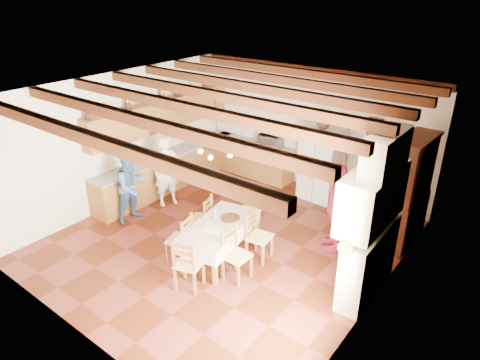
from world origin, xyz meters
name	(u,v)px	position (x,y,z in m)	size (l,w,h in m)	color
floor	(227,240)	(0.00, 0.00, -0.01)	(6.00, 6.50, 0.02)	#481B0B
ceiling	(225,91)	(0.00, 0.00, 3.01)	(6.00, 6.50, 0.02)	white
wall_back	(312,129)	(0.00, 3.26, 1.50)	(6.00, 0.02, 3.00)	beige
wall_front	(68,251)	(0.00, -3.26, 1.50)	(6.00, 0.02, 3.00)	beige
wall_left	(123,139)	(-3.01, 0.00, 1.50)	(0.02, 6.50, 3.00)	beige
wall_right	(384,222)	(3.01, 0.00, 1.50)	(0.02, 6.50, 3.00)	beige
ceiling_beams	(225,97)	(0.00, 0.00, 2.91)	(6.00, 6.30, 0.16)	#3A190E
lower_cabinets_left	(170,171)	(-2.70, 1.05, 0.43)	(0.60, 4.30, 0.86)	brown
lower_cabinets_back	(252,159)	(-1.55, 2.95, 0.43)	(2.30, 0.60, 0.86)	brown
countertop_left	(168,154)	(-2.70, 1.05, 0.88)	(0.62, 4.30, 0.04)	gray
countertop_back	(252,143)	(-1.55, 2.95, 0.88)	(2.34, 0.62, 0.04)	gray
backsplash_left	(159,139)	(-2.98, 1.05, 1.20)	(0.03, 4.30, 0.60)	silver
backsplash_back	(259,128)	(-1.55, 3.23, 1.20)	(2.30, 0.03, 0.60)	silver
upper_cabinets	(162,115)	(-2.83, 1.05, 1.85)	(0.35, 4.20, 0.70)	brown
fireplace	(370,217)	(2.72, 0.20, 1.40)	(0.56, 1.60, 2.80)	beige
wall_picture	(375,127)	(1.55, 3.23, 1.85)	(0.34, 0.03, 0.42)	black
refrigerator	(322,164)	(0.55, 2.82, 0.86)	(0.86, 0.71, 1.73)	silver
hutch	(409,191)	(2.75, 2.11, 1.10)	(0.51, 1.21, 2.20)	#34170F
dining_table	(219,228)	(0.26, -0.54, 0.64)	(1.11, 1.77, 0.72)	beige
chandelier	(217,145)	(0.26, -0.54, 2.25)	(0.47, 0.47, 0.03)	black
chair_left_near	(179,239)	(-0.24, -1.06, 0.48)	(0.42, 0.40, 0.96)	brown
chair_left_far	(201,218)	(-0.44, -0.27, 0.48)	(0.42, 0.40, 0.96)	brown
chair_right_near	(237,255)	(0.91, -0.83, 0.48)	(0.42, 0.40, 0.96)	brown
chair_right_far	(260,236)	(0.87, -0.10, 0.48)	(0.42, 0.40, 0.96)	brown
chair_end_near	(189,263)	(0.41, -1.49, 0.48)	(0.42, 0.40, 0.96)	brown
chair_end_far	(248,210)	(0.11, 0.55, 0.48)	(0.42, 0.40, 0.96)	brown
person_man	(167,171)	(-2.07, 0.39, 0.82)	(0.60, 0.39, 1.64)	white
person_woman_blue	(132,186)	(-2.12, -0.56, 0.79)	(0.77, 0.60, 1.58)	#3A5F8D
person_woman_red	(337,207)	(1.79, 1.07, 0.88)	(1.03, 0.43, 1.76)	#B52544
microwave	(270,141)	(-0.97, 2.95, 1.06)	(0.58, 0.39, 0.32)	silver
fridge_vase	(324,121)	(0.51, 2.82, 1.89)	(0.31, 0.31, 0.32)	#34170F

